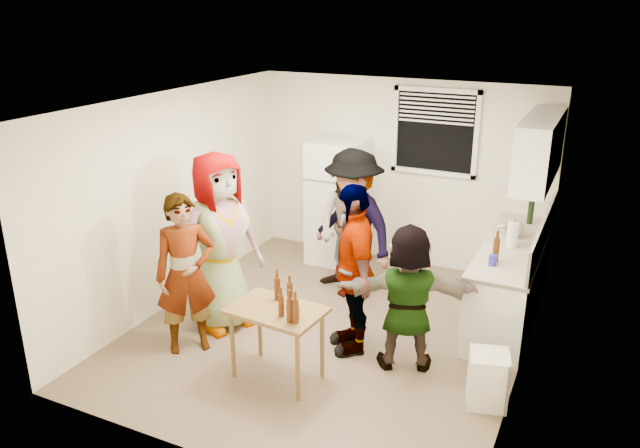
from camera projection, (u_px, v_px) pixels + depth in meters
The scene contains 23 objects.
room at pixel (330, 331), 6.87m from camera, with size 4.00×4.50×2.50m, color white, non-canonical shape.
window at pixel (435, 132), 7.94m from camera, with size 1.12×0.10×1.06m, color white, non-canonical shape.
refrigerator at pixel (338, 202), 8.49m from camera, with size 0.70×0.70×1.70m, color white.
counter_lower at pixel (510, 283), 7.01m from camera, with size 0.60×2.20×0.86m, color white.
countertop at pixel (514, 246), 6.86m from camera, with size 0.64×2.22×0.04m, color beige.
backsplash at pixel (543, 233), 6.68m from camera, with size 0.03×2.20×0.36m, color beige.
upper_cabinets at pixel (540, 148), 6.62m from camera, with size 0.34×1.60×0.70m, color white.
kettle at pixel (513, 236), 7.09m from camera, with size 0.26×0.21×0.21m, color silver, non-canonical shape.
paper_towel at pixel (511, 246), 6.81m from camera, with size 0.13×0.13×0.27m, color white.
wine_bottle at pixel (529, 223), 7.51m from camera, with size 0.07×0.07×0.28m, color black.
beer_bottle_counter at pixel (495, 262), 6.41m from camera, with size 0.07×0.07×0.25m, color #47230C.
blue_cup at pixel (492, 265), 6.32m from camera, with size 0.08×0.08×0.11m, color #2623B5.
picture_frame at pixel (543, 224), 7.29m from camera, with size 0.02×0.16×0.14m, color #ECC05D.
trash_bin at pixel (488, 379), 5.55m from camera, with size 0.34×0.34×0.50m, color white.
serving_table at pixel (278, 376), 6.04m from camera, with size 0.86×0.58×0.73m, color brown, non-canonical shape.
beer_bottle_table at pixel (281, 316), 5.67m from camera, with size 0.05×0.05×0.21m, color #47230C.
red_cup at pixel (294, 318), 5.62m from camera, with size 0.10×0.10×0.13m, color red.
guest_grey at pixel (225, 324), 7.02m from camera, with size 0.97×1.98×0.63m, color gray.
guest_stripe at pixel (191, 347), 6.54m from camera, with size 0.61×1.68×0.40m, color #141933.
guest_back_left at pixel (347, 291), 7.80m from camera, with size 0.83×1.70×0.64m, color brown.
guest_back_right at pixel (352, 297), 7.65m from camera, with size 1.20×1.85×0.69m, color #434247.
guest_black at pixel (352, 347), 6.56m from camera, with size 1.05×1.79×0.44m, color black.
guest_orange at pixel (404, 364), 6.23m from camera, with size 1.37×1.48×0.44m, color #F9895D.
Camera 1 is at (2.52, -5.52, 3.43)m, focal length 35.00 mm.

